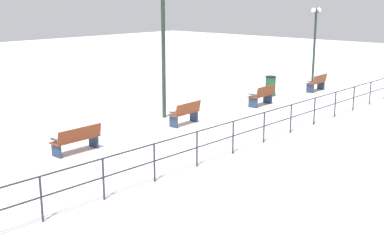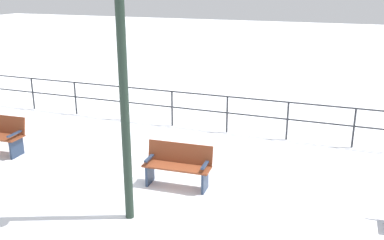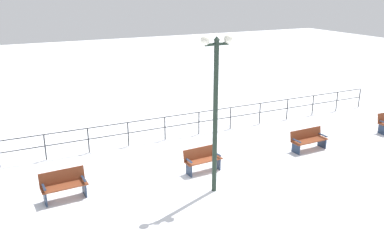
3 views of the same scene
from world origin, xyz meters
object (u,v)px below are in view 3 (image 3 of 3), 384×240
at_px(bench_second, 64,185).
at_px(lamppost_middle, 216,95).
at_px(bench_fourth, 308,140).
at_px(bench_third, 202,159).

height_order(bench_second, lamppost_middle, lamppost_middle).
height_order(bench_second, bench_fourth, bench_second).
xyz_separation_m(bench_second, bench_third, (0.13, 4.93, -0.00)).
xyz_separation_m(bench_second, lamppost_middle, (1.63, 4.59, 2.82)).
height_order(bench_third, lamppost_middle, lamppost_middle).
distance_m(bench_second, lamppost_middle, 5.63).
relative_size(bench_third, lamppost_middle, 0.28).
relative_size(bench_second, bench_fourth, 0.89).
bearing_deg(bench_third, lamppost_middle, -15.91).
relative_size(bench_fourth, lamppost_middle, 0.32).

